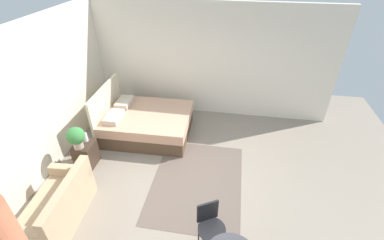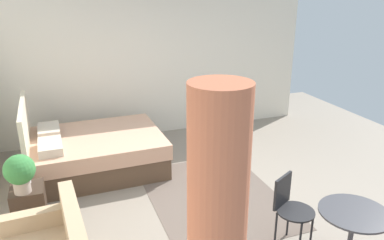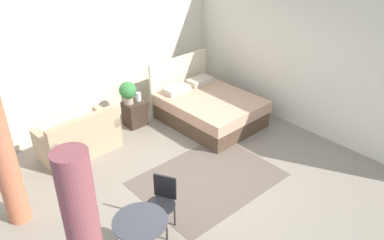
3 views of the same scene
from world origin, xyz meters
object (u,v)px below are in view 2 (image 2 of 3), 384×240
bed (93,152)px  vase (25,177)px  cafe_chair_near_window (290,205)px  balcony_table (352,230)px  nightstand (30,207)px  potted_plant (20,171)px

bed → vase: 1.47m
cafe_chair_near_window → balcony_table: bearing=-151.1°
nightstand → potted_plant: (-0.10, 0.03, 0.53)m
potted_plant → vase: size_ratio=2.69×
nightstand → cafe_chair_near_window: (-1.36, -2.72, 0.25)m
potted_plant → balcony_table: (-1.85, -3.07, -0.29)m
potted_plant → cafe_chair_near_window: potted_plant is taller
bed → potted_plant: 1.69m
nightstand → vase: vase is taller
bed → potted_plant: bed is taller
nightstand → vase: bearing=4.0°
bed → vase: bed is taller
balcony_table → cafe_chair_near_window: 0.67m
potted_plant → balcony_table: bearing=-121.1°
bed → nightstand: size_ratio=3.92×
nightstand → potted_plant: 0.54m
nightstand → potted_plant: potted_plant is taller
vase → balcony_table: (-2.07, -3.05, -0.11)m
bed → cafe_chair_near_window: 3.19m
vase → potted_plant: bearing=174.4°
bed → cafe_chair_near_window: (-2.61, -1.83, 0.19)m
balcony_table → cafe_chair_near_window: bearing=28.9°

